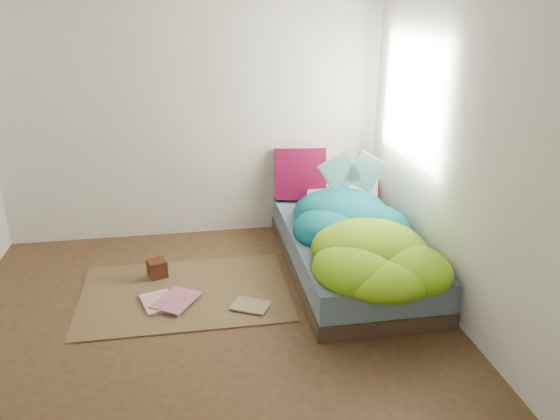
# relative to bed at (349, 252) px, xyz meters

# --- Properties ---
(ground) EXTENTS (3.50, 3.50, 0.00)m
(ground) POSITION_rel_bed_xyz_m (-1.22, -0.72, -0.17)
(ground) COLOR #47271B
(ground) RESTS_ON ground
(room_walls) EXTENTS (3.54, 3.54, 2.62)m
(room_walls) POSITION_rel_bed_xyz_m (-1.21, -0.71, 1.46)
(room_walls) COLOR silver
(room_walls) RESTS_ON ground
(bed) EXTENTS (1.00, 2.00, 0.34)m
(bed) POSITION_rel_bed_xyz_m (0.00, 0.00, 0.00)
(bed) COLOR #3C3121
(bed) RESTS_ON ground
(duvet) EXTENTS (0.96, 1.84, 0.34)m
(duvet) POSITION_rel_bed_xyz_m (0.00, -0.22, 0.34)
(duvet) COLOR #07576B
(duvet) RESTS_ON bed
(rug) EXTENTS (1.60, 1.10, 0.01)m
(rug) POSITION_rel_bed_xyz_m (-1.37, -0.17, -0.16)
(rug) COLOR brown
(rug) RESTS_ON ground
(pillow_floral) EXTENTS (0.74, 0.60, 0.14)m
(pillow_floral) POSITION_rel_bed_xyz_m (0.16, 0.78, 0.24)
(pillow_floral) COLOR beige
(pillow_floral) RESTS_ON bed
(pillow_magenta) EXTENTS (0.50, 0.21, 0.48)m
(pillow_magenta) POSITION_rel_bed_xyz_m (-0.24, 0.90, 0.41)
(pillow_magenta) COLOR #53052C
(pillow_magenta) RESTS_ON bed
(open_book) EXTENTS (0.48, 0.12, 0.29)m
(open_book) POSITION_rel_bed_xyz_m (0.13, 0.43, 0.66)
(open_book) COLOR green
(open_book) RESTS_ON duvet
(wooden_box) EXTENTS (0.18, 0.18, 0.14)m
(wooden_box) POSITION_rel_bed_xyz_m (-1.59, 0.13, -0.09)
(wooden_box) COLOR black
(wooden_box) RESTS_ON rug
(floor_book_a) EXTENTS (0.31, 0.36, 0.02)m
(floor_book_a) POSITION_rel_bed_xyz_m (-1.68, -0.34, -0.14)
(floor_book_a) COLOR white
(floor_book_a) RESTS_ON rug
(floor_book_b) EXTENTS (0.41, 0.43, 0.03)m
(floor_book_b) POSITION_rel_bed_xyz_m (-1.55, -0.26, -0.14)
(floor_book_b) COLOR pink
(floor_book_b) RESTS_ON rug
(floor_book_c) EXTENTS (0.33, 0.30, 0.02)m
(floor_book_c) POSITION_rel_bed_xyz_m (-0.94, -0.57, -0.15)
(floor_book_c) COLOR tan
(floor_book_c) RESTS_ON rug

